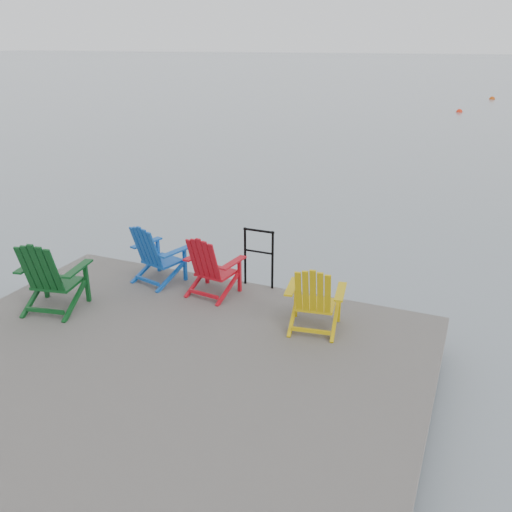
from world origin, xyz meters
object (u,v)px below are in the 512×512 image
at_px(chair_blue, 156,253).
at_px(chair_red, 211,265).
at_px(buoy_b, 459,112).
at_px(buoy_d, 492,99).
at_px(handrail, 259,252).
at_px(chair_yellow, 315,297).
at_px(chair_green, 50,275).

distance_m(chair_blue, chair_red, 0.98).
distance_m(buoy_b, buoy_d, 9.26).
bearing_deg(handrail, buoy_d, 85.77).
xyz_separation_m(handrail, chair_red, (-0.51, -0.55, -0.08)).
bearing_deg(buoy_b, chair_yellow, -89.88).
bearing_deg(handrail, chair_green, -141.31).
bearing_deg(buoy_b, chair_blue, -95.11).
bearing_deg(chair_blue, handrail, 31.87).
bearing_deg(chair_green, chair_red, 24.52).
relative_size(chair_blue, chair_red, 1.01).
relative_size(handrail, chair_red, 0.97).
bearing_deg(chair_yellow, buoy_b, 81.32).
distance_m(handrail, chair_blue, 1.56).
distance_m(handrail, chair_yellow, 1.51).
relative_size(chair_green, buoy_d, 2.52).
relative_size(chair_green, buoy_b, 2.78).
height_order(handrail, chair_yellow, chair_yellow).
relative_size(handrail, chair_blue, 0.96).
bearing_deg(chair_green, chair_blue, 48.35).
distance_m(chair_green, chair_blue, 1.57).
xyz_separation_m(chair_green, buoy_d, (5.05, 39.37, -1.03)).
bearing_deg(chair_blue, chair_red, 9.73).
xyz_separation_m(chair_blue, buoy_d, (4.26, 38.02, -0.97)).
height_order(chair_yellow, buoy_d, chair_yellow).
bearing_deg(chair_blue, chair_yellow, 3.83).
distance_m(chair_blue, buoy_d, 38.27).
bearing_deg(buoy_b, chair_green, -96.37).
xyz_separation_m(chair_blue, chair_red, (0.97, -0.08, -0.01)).
bearing_deg(chair_red, chair_blue, -177.65).
height_order(chair_blue, buoy_d, chair_blue).
bearing_deg(chair_red, buoy_d, 92.01).
relative_size(chair_blue, buoy_b, 2.50).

